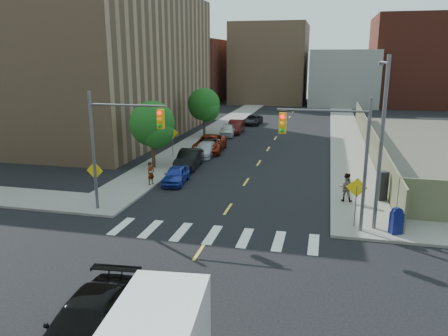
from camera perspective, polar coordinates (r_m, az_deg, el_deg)
The scene contains 29 objects.
ground at distance 19.24m, azimuth -4.92°, elevation -13.23°, with size 160.00×160.00×0.00m, color black.
sidewalk_nw at distance 59.81m, azimuth 0.39°, elevation 5.92°, with size 3.50×73.00×0.15m, color gray.
sidewalk_ne at distance 58.37m, azimuth 15.46°, elevation 5.18°, with size 3.50×73.00×0.15m, color gray.
fence_north at distance 45.00m, azimuth 18.42°, elevation 3.87°, with size 0.12×44.00×2.50m, color #6B714F.
building_nw at distance 53.72m, azimuth -17.90°, elevation 12.77°, with size 22.00×30.00×16.00m, color #8C6B4C.
bg_bldg_west at distance 90.47m, azimuth -4.48°, elevation 12.53°, with size 14.00×18.00×12.00m, color #592319.
bg_bldg_midwest at distance 88.91m, azimuth 6.07°, elevation 13.42°, with size 14.00×16.00×15.00m, color #8C6B4C.
bg_bldg_center at distance 86.28m, azimuth 15.28°, elevation 11.32°, with size 12.00×16.00×10.00m, color gray.
bg_bldg_east at distance 89.69m, azimuth 24.56°, elevation 12.57°, with size 18.00×18.00×16.00m, color #592319.
signal_nw at distance 25.32m, azimuth -13.86°, elevation 4.02°, with size 4.59×0.30×7.00m.
signal_ne at distance 22.59m, azimuth 14.37°, elevation 2.77°, with size 4.59×0.30×7.00m.
streetlight_ne at distance 23.50m, azimuth 19.86°, elevation 4.52°, with size 0.25×3.70×9.00m.
warn_sign_nw at distance 27.15m, azimuth -16.48°, elevation -0.95°, with size 1.06×0.06×2.83m.
warn_sign_ne at distance 23.75m, azimuth 16.91°, elevation -3.17°, with size 1.06×0.06×2.83m.
warn_sign_midwest at distance 39.13m, azimuth -6.76°, elevation 4.13°, with size 1.06×0.06×2.83m.
tree_west_near at distance 35.32m, azimuth -9.33°, elevation 5.37°, with size 3.66×3.64×5.52m.
tree_west_far at distance 49.38m, azimuth -2.63°, elevation 8.08°, with size 3.66×3.64×5.52m.
parked_car_blue at distance 31.55m, azimuth -6.29°, elevation -0.91°, with size 1.47×3.64×1.24m, color navy.
parked_car_black at distance 35.84m, azimuth -4.59°, elevation 1.20°, with size 1.58×4.54×1.50m, color black.
parked_car_red at distance 41.80m, azimuth -1.89°, elevation 3.20°, with size 2.61×5.66×1.57m, color maroon.
parked_car_silver at distance 40.01m, azimuth -2.43°, elevation 2.47°, with size 1.79×4.40×1.28m, color #B1B3B9.
parked_car_white at distance 50.24m, azimuth 0.52°, elevation 5.00°, with size 1.63×4.06×1.38m, color #B4B4B4.
parked_car_maroon at distance 52.27m, azimuth 1.54°, elevation 5.43°, with size 1.60×4.58×1.51m, color #430F0D.
parked_car_grey at distance 59.00m, azimuth 3.77°, elevation 6.32°, with size 2.11×4.57×1.27m, color black.
black_sedan at distance 15.06m, azimuth -17.49°, elevation -19.01°, with size 2.19×5.38×1.56m, color black.
mailbox at distance 23.87m, azimuth 21.59°, elevation -6.44°, with size 0.69×0.62×1.40m.
payphone at distance 28.93m, azimuth 19.99°, elevation -2.20°, with size 0.55×0.45×1.85m, color black.
pedestrian_west at distance 30.94m, azimuth -9.54°, elevation -0.70°, with size 0.58×0.38×1.60m, color gray.
pedestrian_east at distance 28.05m, azimuth 15.63°, elevation -2.43°, with size 0.87×0.68×1.79m, color gray.
Camera 1 is at (5.47, -16.15, 8.91)m, focal length 35.00 mm.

